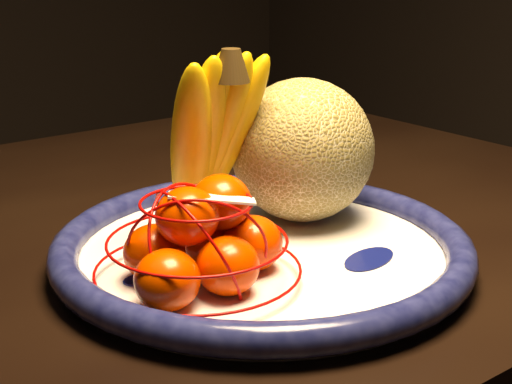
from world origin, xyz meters
TOP-DOWN VIEW (x-y plane):
  - dining_table at (0.09, -0.02)m, footprint 1.48×0.94m
  - fruit_bowl at (0.25, -0.18)m, footprint 0.40×0.40m
  - cantaloupe at (0.33, -0.13)m, footprint 0.15×0.15m
  - banana_bunch at (0.23, -0.11)m, footprint 0.13×0.13m
  - mandarin_bag at (0.16, -0.21)m, footprint 0.20×0.20m
  - price_tag at (0.17, -0.22)m, footprint 0.08×0.06m

SIDE VIEW (x-z plane):
  - dining_table at x=0.09m, z-range 0.28..1.00m
  - fruit_bowl at x=0.25m, z-range 0.71..0.75m
  - mandarin_bag at x=0.16m, z-range 0.71..0.82m
  - cantaloupe at x=0.33m, z-range 0.73..0.88m
  - price_tag at x=0.17m, z-range 0.80..0.82m
  - banana_bunch at x=0.23m, z-range 0.73..0.93m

